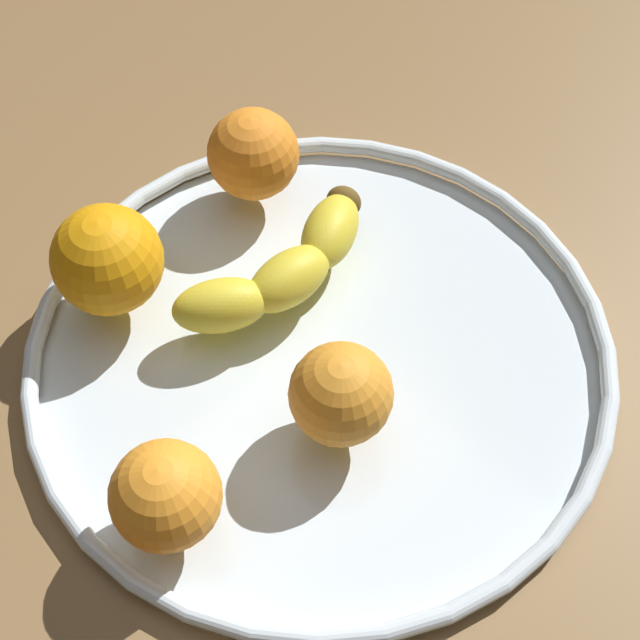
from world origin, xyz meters
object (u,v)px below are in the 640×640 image
Objects in this scene: banana at (284,268)px; orange_back_right at (107,260)px; orange_front_left at (253,154)px; fruit_bowl at (320,353)px; orange_center at (166,496)px; orange_back_left at (341,394)px.

orange_back_right is at bearing 142.89° from banana.
orange_back_right reaches higher than banana.
orange_front_left is 13.71cm from orange_back_right.
banana reaches higher than fruit_bowl.
orange_back_right is (-13.69, -0.65, 0.40)cm from orange_front_left.
orange_front_left is at bearing 2.73° from orange_back_right.
orange_center is at bearing -151.06° from banana.
banana is at bearing 70.85° from fruit_bowl.
banana is 2.33× the size of orange_back_right.
banana is (1.88, 5.40, 2.73)cm from fruit_bowl.
orange_front_left is (4.81, 8.26, 1.54)cm from banana.
banana is at bearing 64.35° from orange_back_left.
banana is 2.68× the size of orange_center.
orange_back_left is at bearing -122.02° from fruit_bowl.
banana is 18.75cm from orange_center.
orange_center reaches higher than fruit_bowl.
fruit_bowl is at bearing -61.71° from orange_back_right.
fruit_bowl is at bearing 57.98° from orange_back_left.
fruit_bowl is 15.50cm from orange_back_right.
orange_center is (-21.69, -16.30, -0.10)cm from orange_front_left.
orange_back_left is 12.13cm from orange_center.
orange_front_left is 27.13cm from orange_center.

